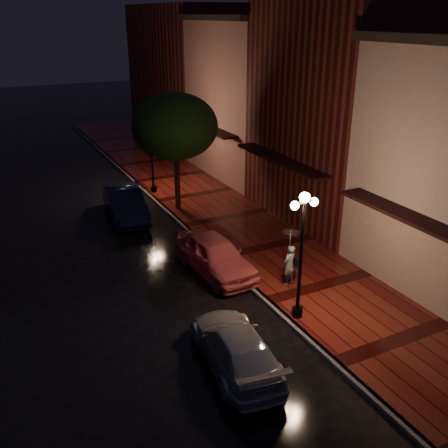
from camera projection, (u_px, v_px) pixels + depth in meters
ground at (220, 260)px, 20.46m from camera, size 120.00×120.00×0.00m
sidewalk at (267, 248)px, 21.37m from camera, size 4.50×60.00×0.15m
curb at (220, 259)px, 20.43m from camera, size 0.25×60.00×0.15m
storefront_mid at (336, 104)px, 22.88m from camera, size 5.00×8.00×11.00m
storefront_far at (250, 101)px, 29.84m from camera, size 5.00×8.00×9.00m
storefront_extra at (185, 76)px, 37.86m from camera, size 5.00×12.00×10.00m
streetlamp_near at (301, 249)px, 15.49m from camera, size 0.96×0.36×4.31m
streetlamp_far at (151, 149)px, 26.99m from camera, size 0.96×0.36×4.31m
street_tree at (175, 128)px, 23.98m from camera, size 4.16×4.16×5.80m
pink_car at (215, 255)px, 19.26m from camera, size 2.04×4.43×1.47m
navy_car at (125, 203)px, 24.44m from camera, size 2.12×4.79×1.53m
silver_car at (236, 347)px, 14.13m from camera, size 2.30×4.49×1.25m
woman_with_umbrella at (290, 249)px, 17.80m from camera, size 0.91×0.93×2.19m
parking_meter at (229, 246)px, 19.79m from camera, size 0.11×0.08×1.16m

